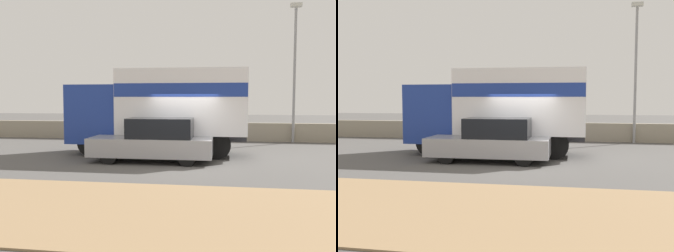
{
  "view_description": "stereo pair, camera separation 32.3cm",
  "coord_description": "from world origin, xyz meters",
  "views": [
    {
      "loc": [
        1.53,
        -13.12,
        2.36
      ],
      "look_at": [
        -0.69,
        1.25,
        1.26
      ],
      "focal_mm": 40.0,
      "sensor_mm": 36.0,
      "label": 1
    },
    {
      "loc": [
        1.85,
        -13.07,
        2.36
      ],
      "look_at": [
        -0.69,
        1.25,
        1.26
      ],
      "focal_mm": 40.0,
      "sensor_mm": 36.0,
      "label": 2
    }
  ],
  "objects": [
    {
      "name": "dirt_shoulder_foreground",
      "position": [
        0.0,
        -5.66,
        0.02
      ],
      "size": [
        60.0,
        4.57,
        0.04
      ],
      "color": "#937551",
      "rests_on": "ground_plane"
    },
    {
      "name": "car_hatchback",
      "position": [
        -1.05,
        0.36,
        0.79
      ],
      "size": [
        4.5,
        1.82,
        1.62
      ],
      "rotation": [
        0.0,
        0.0,
        3.14
      ],
      "color": "#9E9EA3",
      "rests_on": "ground_plane"
    },
    {
      "name": "street_lamp",
      "position": [
        5.05,
        7.24,
        4.16
      ],
      "size": [
        0.56,
        0.28,
        7.21
      ],
      "color": "gray",
      "rests_on": "ground_plane"
    },
    {
      "name": "ground_plane",
      "position": [
        0.0,
        0.0,
        0.0
      ],
      "size": [
        80.0,
        80.0,
        0.0
      ],
      "primitive_type": "plane",
      "color": "#514F4C"
    },
    {
      "name": "box_truck",
      "position": [
        -0.96,
        2.13,
        2.05
      ],
      "size": [
        7.26,
        2.59,
        3.49
      ],
      "rotation": [
        0.0,
        0.0,
        3.14
      ],
      "color": "navy",
      "rests_on": "ground_plane"
    },
    {
      "name": "stone_wall_backdrop",
      "position": [
        0.0,
        7.57,
        0.5
      ],
      "size": [
        60.0,
        0.35,
        1.0
      ],
      "color": "gray",
      "rests_on": "ground_plane"
    }
  ]
}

